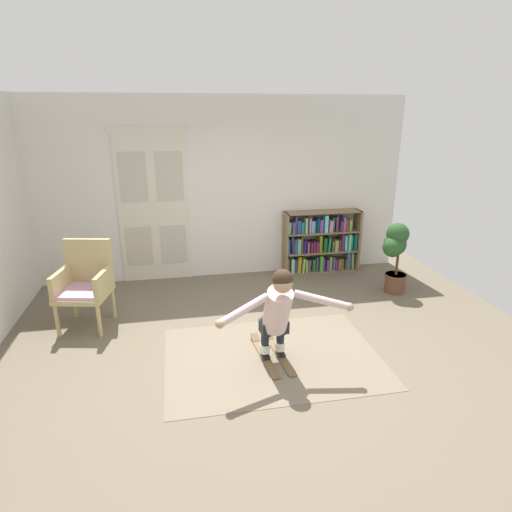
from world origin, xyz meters
The scene contains 9 objects.
ground_plane centered at (0.00, 0.00, 0.00)m, with size 7.20×7.20×0.00m, color #685D4A.
back_wall centered at (0.00, 2.60, 1.45)m, with size 6.00×0.10×2.90m, color silver.
double_door centered at (-1.13, 2.54, 1.23)m, with size 1.22×0.05×2.45m.
rug centered at (0.19, -0.16, 0.00)m, with size 2.40×1.74×0.01m, color #786A57.
bookshelf centered at (1.61, 2.39, 0.50)m, with size 1.32×0.30×1.06m.
wicker_chair centered at (-1.98, 1.08, 0.58)m, with size 0.71×0.71×1.10m.
potted_plant centered at (2.42, 1.33, 0.66)m, with size 0.42×0.41×1.07m.
skis_pair centered at (0.18, -0.13, 0.02)m, with size 0.35×0.92×0.07m.
person_skier centered at (0.20, -0.32, 0.67)m, with size 1.44×0.66×1.09m.
Camera 1 is at (-0.79, -4.28, 2.64)m, focal length 30.01 mm.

